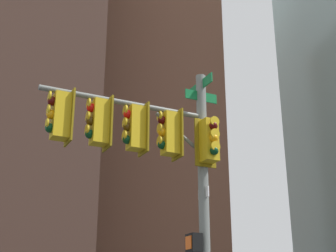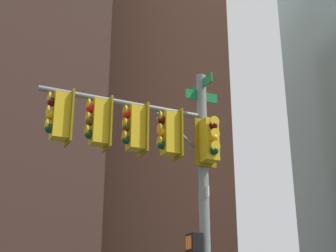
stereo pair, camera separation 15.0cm
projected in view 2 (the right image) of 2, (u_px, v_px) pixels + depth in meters
The scene contains 2 objects.
signal_pole_assembly at pixel (159, 156), 11.07m from camera, with size 4.16×1.75×6.92m.
building_brick_midblock at pixel (138, 151), 63.76m from camera, with size 19.92×18.56×41.21m, color brown.
Camera 2 is at (2.01, 10.92, 1.48)m, focal length 53.25 mm.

